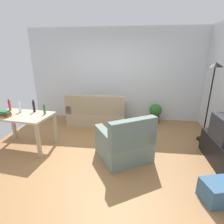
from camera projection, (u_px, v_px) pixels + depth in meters
name	position (u px, v px, depth m)	size (l,w,h in m)	color
ground_plane	(104.00, 154.00, 3.67)	(5.20, 4.40, 0.02)	#9E7042
wall_rear	(115.00, 75.00, 5.31)	(5.20, 0.10, 2.70)	silver
couch	(97.00, 114.00, 5.12)	(1.62, 0.84, 0.92)	tan
tv_stand	(223.00, 152.00, 3.28)	(0.44, 1.10, 0.48)	black
torchiere_lamp	(213.00, 81.00, 3.81)	(0.32, 0.32, 1.81)	black
desk	(23.00, 120.00, 3.72)	(1.27, 0.83, 0.76)	#C6B28E
potted_plant	(156.00, 112.00, 5.21)	(0.36, 0.36, 0.57)	brown
armchair	(125.00, 144.00, 3.40)	(1.21, 1.18, 0.92)	slate
storage_box	(220.00, 191.00, 2.45)	(0.48, 0.34, 0.30)	#386084
bottle_red	(9.00, 105.00, 3.92)	(0.05, 0.05, 0.27)	#AD2323
bottle_clear	(20.00, 108.00, 3.82)	(0.06, 0.06, 0.24)	silver
bottle_dark	(34.00, 107.00, 3.83)	(0.05, 0.05, 0.28)	black
bottle_green	(44.00, 110.00, 3.69)	(0.05, 0.05, 0.22)	#1E722D
book_stack	(4.00, 114.00, 3.56)	(0.27, 0.18, 0.13)	#B7932D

